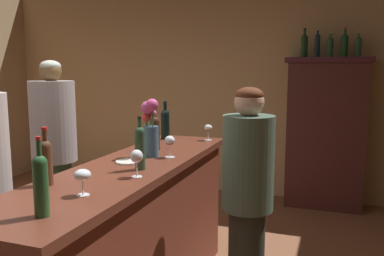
% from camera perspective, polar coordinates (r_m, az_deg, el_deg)
% --- Properties ---
extents(wall_back, '(5.68, 0.12, 2.85)m').
position_cam_1_polar(wall_back, '(5.61, 0.02, 5.94)').
color(wall_back, tan).
rests_on(wall_back, ground).
extents(bar_counter, '(0.60, 2.35, 1.05)m').
position_cam_1_polar(bar_counter, '(2.77, -8.50, -15.68)').
color(bar_counter, maroon).
rests_on(bar_counter, ground).
extents(display_cabinet, '(0.96, 0.40, 1.79)m').
position_cam_1_polar(display_cabinet, '(5.04, 18.34, -0.38)').
color(display_cabinet, '#43201D').
rests_on(display_cabinet, ground).
extents(wine_bottle_riesling, '(0.06, 0.06, 0.33)m').
position_cam_1_polar(wine_bottle_riesling, '(1.77, -20.57, -7.23)').
color(wine_bottle_riesling, '#27512B').
rests_on(wine_bottle_riesling, bar_counter).
extents(wine_bottle_rose, '(0.07, 0.07, 0.31)m').
position_cam_1_polar(wine_bottle_rose, '(2.24, -19.93, -4.22)').
color(wine_bottle_rose, '#4D2F1D').
rests_on(wine_bottle_rose, bar_counter).
extents(wine_bottle_syrah, '(0.06, 0.06, 0.32)m').
position_cam_1_polar(wine_bottle_syrah, '(2.45, -7.36, -2.51)').
color(wine_bottle_syrah, '#2C482F').
rests_on(wine_bottle_syrah, bar_counter).
extents(wine_bottle_malbec, '(0.08, 0.08, 0.33)m').
position_cam_1_polar(wine_bottle_malbec, '(3.52, -3.80, 0.81)').
color(wine_bottle_malbec, black).
rests_on(wine_bottle_malbec, bar_counter).
extents(wine_bottle_merlot, '(0.07, 0.07, 0.33)m').
position_cam_1_polar(wine_bottle_merlot, '(3.04, -5.21, -0.45)').
color(wine_bottle_merlot, '#452A1D').
rests_on(wine_bottle_merlot, bar_counter).
extents(wine_glass_front, '(0.07, 0.07, 0.14)m').
position_cam_1_polar(wine_glass_front, '(3.45, 2.30, -0.11)').
color(wine_glass_front, white).
rests_on(wine_glass_front, bar_counter).
extents(wine_glass_mid, '(0.07, 0.07, 0.15)m').
position_cam_1_polar(wine_glass_mid, '(2.78, -3.17, -1.94)').
color(wine_glass_mid, white).
rests_on(wine_glass_mid, bar_counter).
extents(wine_glass_rear, '(0.07, 0.07, 0.16)m').
position_cam_1_polar(wine_glass_rear, '(2.29, -7.83, -4.10)').
color(wine_glass_rear, white).
rests_on(wine_glass_rear, bar_counter).
extents(wine_glass_spare, '(0.08, 0.08, 0.13)m').
position_cam_1_polar(wine_glass_spare, '(2.01, -15.21, -6.53)').
color(wine_glass_spare, white).
rests_on(wine_glass_spare, bar_counter).
extents(flower_arrangement, '(0.13, 0.14, 0.41)m').
position_cam_1_polar(flower_arrangement, '(2.79, -5.89, 0.28)').
color(flower_arrangement, '#375973').
rests_on(flower_arrangement, bar_counter).
extents(cheese_plate, '(0.17, 0.17, 0.01)m').
position_cam_1_polar(cheese_plate, '(2.67, -8.95, -4.73)').
color(cheese_plate, white).
rests_on(cheese_plate, bar_counter).
extents(display_bottle_left, '(0.08, 0.08, 0.34)m').
position_cam_1_polar(display_bottle_left, '(5.01, 15.56, 11.25)').
color(display_bottle_left, '#17371F').
rests_on(display_bottle_left, display_cabinet).
extents(display_bottle_midleft, '(0.06, 0.06, 0.32)m').
position_cam_1_polar(display_bottle_midleft, '(5.00, 17.26, 11.20)').
color(display_bottle_midleft, '#192633').
rests_on(display_bottle_midleft, display_cabinet).
extents(display_bottle_center, '(0.07, 0.07, 0.29)m').
position_cam_1_polar(display_bottle_center, '(4.99, 18.90, 10.89)').
color(display_bottle_center, '#284E33').
rests_on(display_bottle_center, display_cabinet).
extents(display_bottle_midright, '(0.08, 0.08, 0.33)m').
position_cam_1_polar(display_bottle_midright, '(4.99, 20.72, 11.01)').
color(display_bottle_midright, '#183F1D').
rests_on(display_bottle_midright, display_cabinet).
extents(display_bottle_right, '(0.07, 0.07, 0.28)m').
position_cam_1_polar(display_bottle_right, '(5.00, 22.41, 10.66)').
color(display_bottle_right, '#264A2C').
rests_on(display_bottle_right, display_cabinet).
extents(patron_tall, '(0.37, 0.37, 1.72)m').
position_cam_1_polar(patron_tall, '(3.61, -18.81, -3.47)').
color(patron_tall, '#3F6B4B').
rests_on(patron_tall, ground).
extents(bartender, '(0.32, 0.32, 1.54)m').
position_cam_1_polar(bartender, '(2.60, 7.82, -9.69)').
color(bartender, '#2B2F27').
rests_on(bartender, ground).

